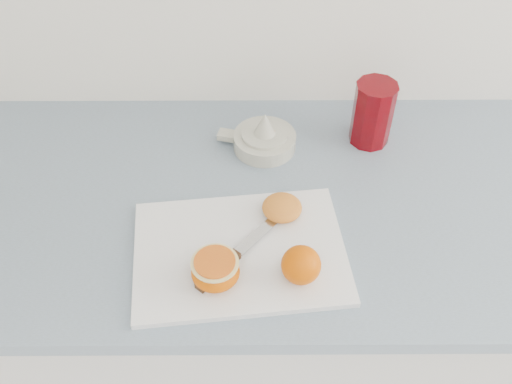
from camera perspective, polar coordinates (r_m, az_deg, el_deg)
counter at (r=1.45m, az=3.32°, el=-12.51°), size 2.37×0.64×0.89m
cutting_board at (r=1.00m, az=-1.62°, el=-6.02°), size 0.39×0.30×0.01m
whole_orange at (r=0.93m, az=4.52°, el=-7.29°), size 0.07×0.07×0.07m
half_orange at (r=0.94m, az=-4.08°, el=-7.83°), size 0.08×0.08×0.05m
squeezed_shell at (r=1.03m, az=2.62°, el=-1.55°), size 0.07×0.07×0.03m
paring_knife at (r=0.97m, az=-3.00°, el=-7.13°), size 0.16×0.18×0.01m
citrus_juicer at (r=1.18m, az=0.80°, el=5.39°), size 0.16×0.13×0.09m
red_tumbler at (r=1.20m, az=11.55°, el=7.50°), size 0.08×0.08×0.14m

